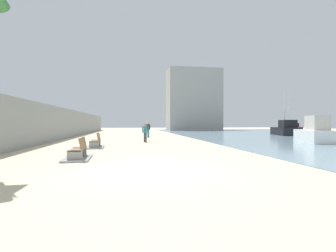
{
  "coord_description": "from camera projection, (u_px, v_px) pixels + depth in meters",
  "views": [
    {
      "loc": [
        -0.58,
        -8.37,
        1.61
      ],
      "look_at": [
        3.09,
        14.79,
        1.34
      ],
      "focal_mm": 26.01,
      "sensor_mm": 36.0,
      "label": 1
    }
  ],
  "objects": [
    {
      "name": "person_walking",
      "position": [
        148.0,
        128.0,
        27.06
      ],
      "size": [
        0.4,
        0.4,
        1.77
      ],
      "color": "teal",
      "rests_on": "ground"
    },
    {
      "name": "boat_nearest",
      "position": [
        290.0,
        128.0,
        45.58
      ],
      "size": [
        2.83,
        6.25,
        7.55
      ],
      "color": "red",
      "rests_on": "water_bay"
    },
    {
      "name": "bench_far",
      "position": [
        96.0,
        144.0,
        15.98
      ],
      "size": [
        1.21,
        2.15,
        0.98
      ],
      "color": "gray",
      "rests_on": "ground"
    },
    {
      "name": "water_bay",
      "position": [
        332.0,
        136.0,
        29.91
      ],
      "size": [
        36.0,
        68.0,
        0.04
      ],
      "primitive_type": "cube",
      "color": "#7A99A8",
      "rests_on": "ground"
    },
    {
      "name": "boat_far_right",
      "position": [
        286.0,
        129.0,
        31.96
      ],
      "size": [
        3.41,
        5.33,
        5.75
      ],
      "color": "black",
      "rests_on": "water_bay"
    },
    {
      "name": "bench_near",
      "position": [
        78.0,
        154.0,
        10.87
      ],
      "size": [
        1.2,
        2.15,
        0.98
      ],
      "color": "gray",
      "rests_on": "ground"
    },
    {
      "name": "boat_mid_bay",
      "position": [
        314.0,
        133.0,
        20.24
      ],
      "size": [
        3.51,
        5.62,
        2.2
      ],
      "color": "white",
      "rests_on": "water_bay"
    },
    {
      "name": "person_standing",
      "position": [
        145.0,
        132.0,
        20.49
      ],
      "size": [
        0.53,
        0.21,
        1.58
      ],
      "color": "#333338",
      "rests_on": "ground"
    },
    {
      "name": "harbor_building",
      "position": [
        194.0,
        100.0,
        55.92
      ],
      "size": [
        12.0,
        6.0,
        13.91
      ],
      "primitive_type": "cube",
      "color": "#9E9E99",
      "rests_on": "ground"
    },
    {
      "name": "seawall",
      "position": [
        61.0,
        124.0,
        24.96
      ],
      "size": [
        0.8,
        64.0,
        3.14
      ],
      "primitive_type": "cube",
      "color": "gray",
      "rests_on": "ground"
    },
    {
      "name": "ground_plane",
      "position": [
        135.0,
        138.0,
        26.15
      ],
      "size": [
        120.0,
        120.0,
        0.0
      ],
      "primitive_type": "plane",
      "color": "beige"
    }
  ]
}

